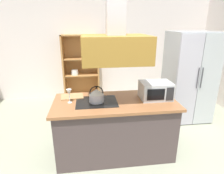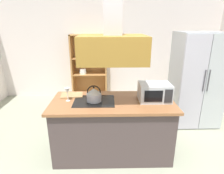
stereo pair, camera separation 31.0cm
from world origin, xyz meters
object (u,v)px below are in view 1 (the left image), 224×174
(refrigerator, at_px, (189,77))
(microwave, at_px, (156,90))
(kettle, at_px, (96,95))
(dish_cabinet, at_px, (81,72))
(wine_glass_on_counter, at_px, (69,93))
(cutting_board, at_px, (72,97))

(refrigerator, xyz_separation_m, microwave, (-1.08, -0.98, 0.11))
(refrigerator, relative_size, kettle, 7.60)
(dish_cabinet, relative_size, wine_glass_on_counter, 8.39)
(cutting_board, bearing_deg, kettle, -32.61)
(kettle, height_order, microwave, microwave)
(refrigerator, distance_m, kettle, 2.22)
(dish_cabinet, distance_m, wine_glass_on_counter, 2.40)
(dish_cabinet, xyz_separation_m, kettle, (0.29, -2.40, 0.24))
(kettle, distance_m, microwave, 0.90)
(dish_cabinet, bearing_deg, wine_glass_on_counter, -92.34)
(refrigerator, distance_m, dish_cabinet, 2.68)
(refrigerator, bearing_deg, dish_cabinet, 148.31)
(refrigerator, xyz_separation_m, wine_glass_on_counter, (-2.37, -0.98, 0.13))
(cutting_board, xyz_separation_m, microwave, (1.27, -0.22, 0.12))
(microwave, distance_m, wine_glass_on_counter, 1.29)
(microwave, xyz_separation_m, wine_glass_on_counter, (-1.29, 0.00, 0.02))
(kettle, bearing_deg, microwave, 1.14)
(refrigerator, relative_size, cutting_board, 5.44)
(refrigerator, relative_size, dish_cabinet, 1.07)
(refrigerator, distance_m, cutting_board, 2.47)
(refrigerator, distance_m, wine_glass_on_counter, 2.57)
(dish_cabinet, relative_size, kettle, 7.11)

